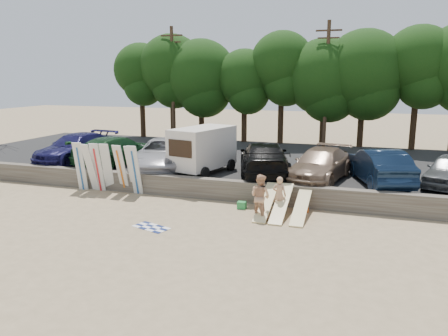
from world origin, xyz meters
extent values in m
plane|color=tan|center=(0.00, 0.00, 0.00)|extent=(120.00, 120.00, 0.00)
cube|color=#6B6356|center=(0.00, 3.00, 0.50)|extent=(44.00, 0.50, 1.00)
cube|color=#282828|center=(0.00, 10.50, 0.35)|extent=(44.00, 14.50, 0.70)
cylinder|color=#382616|center=(-13.67, 17.60, 2.63)|extent=(0.44, 0.44, 3.86)
sphere|color=#1F4112|center=(-13.67, 17.60, 6.40)|extent=(4.55, 4.55, 4.55)
cylinder|color=#382616|center=(-10.78, 17.60, 2.71)|extent=(0.44, 0.44, 4.02)
sphere|color=#1F4112|center=(-10.78, 17.60, 6.63)|extent=(5.40, 5.40, 5.40)
cylinder|color=#382616|center=(-8.19, 17.60, 2.48)|extent=(0.44, 0.44, 3.56)
sphere|color=#1F4112|center=(-8.19, 17.60, 5.95)|extent=(5.85, 5.85, 5.85)
cylinder|color=#382616|center=(-4.48, 17.50, 2.41)|extent=(0.44, 0.44, 3.43)
sphere|color=#1F4112|center=(-4.48, 17.50, 5.77)|extent=(4.50, 4.50, 4.50)
cylinder|color=#382616|center=(-1.53, 17.60, 2.78)|extent=(0.44, 0.44, 4.17)
sphere|color=#1F4112|center=(-1.53, 17.60, 6.85)|extent=(4.89, 4.89, 4.89)
cylinder|color=#382616|center=(1.72, 17.60, 2.43)|extent=(0.44, 0.44, 3.46)
sphere|color=#1F4112|center=(1.72, 17.60, 5.81)|extent=(5.78, 5.78, 5.78)
cylinder|color=#382616|center=(4.49, 17.60, 2.57)|extent=(0.44, 0.44, 3.75)
sphere|color=#1F4112|center=(4.49, 17.60, 6.24)|extent=(6.02, 6.02, 6.02)
cylinder|color=#382616|center=(8.09, 17.60, 2.80)|extent=(0.44, 0.44, 4.19)
sphere|color=#1F4112|center=(8.09, 17.60, 6.90)|extent=(5.01, 5.01, 5.01)
cylinder|color=#473321|center=(-10.00, 16.00, 5.20)|extent=(0.26, 0.26, 9.00)
cube|color=#473321|center=(-10.00, 16.00, 9.00)|extent=(1.80, 0.12, 0.12)
cube|color=#473321|center=(-10.00, 16.00, 8.50)|extent=(1.50, 0.10, 0.10)
cylinder|color=#473321|center=(2.00, 16.00, 5.20)|extent=(0.26, 0.26, 9.00)
cube|color=#473321|center=(2.00, 16.00, 9.00)|extent=(1.80, 0.12, 0.12)
cube|color=#473321|center=(2.00, 16.00, 8.50)|extent=(1.50, 0.10, 0.10)
cube|color=silver|center=(-3.42, 5.44, 2.11)|extent=(2.86, 4.24, 2.13)
cube|color=black|center=(-3.91, 3.54, 2.30)|extent=(1.42, 0.40, 0.87)
cylinder|color=black|center=(-4.72, 4.48, 1.02)|extent=(0.35, 0.67, 0.64)
cylinder|color=black|center=(-2.75, 3.96, 1.02)|extent=(0.35, 0.67, 0.64)
cylinder|color=black|center=(-4.08, 6.92, 1.02)|extent=(0.35, 0.67, 0.64)
cylinder|color=black|center=(-2.11, 6.40, 1.02)|extent=(0.35, 0.67, 0.64)
imported|color=#151446|center=(-11.96, 5.94, 1.56)|extent=(3.03, 6.13, 1.71)
imported|color=#163C1D|center=(-9.06, 6.06, 1.54)|extent=(3.98, 6.26, 1.69)
imported|color=#AEADB3|center=(-5.98, 5.81, 1.55)|extent=(4.12, 6.58, 1.70)
imported|color=black|center=(-0.12, 5.88, 1.59)|extent=(4.08, 6.57, 1.78)
imported|color=#7F6550|center=(2.83, 5.59, 1.49)|extent=(3.22, 5.79, 1.59)
imported|color=#0D1B31|center=(5.64, 5.79, 1.57)|extent=(3.34, 5.57, 1.73)
cube|color=silver|center=(-9.06, 2.38, 1.28)|extent=(0.56, 0.58, 2.57)
cube|color=silver|center=(-8.44, 2.38, 1.26)|extent=(0.62, 0.83, 2.52)
cube|color=silver|center=(-8.06, 2.44, 1.28)|extent=(0.52, 0.60, 2.56)
cube|color=silver|center=(-7.56, 2.56, 1.28)|extent=(0.56, 0.67, 2.55)
cube|color=silver|center=(-6.74, 2.54, 1.26)|extent=(0.54, 0.76, 2.53)
cube|color=silver|center=(-6.09, 2.58, 1.25)|extent=(0.52, 0.81, 2.51)
cube|color=silver|center=(-5.90, 2.47, 1.27)|extent=(0.52, 0.66, 2.55)
cube|color=#FDE69F|center=(1.02, 1.52, 0.53)|extent=(0.56, 2.85, 1.06)
cube|color=#FDE69F|center=(1.70, 1.47, 0.55)|extent=(0.56, 2.84, 1.09)
cube|color=#FDE69F|center=(2.54, 1.53, 0.48)|extent=(0.56, 2.88, 0.97)
imported|color=tan|center=(1.55, 1.69, 0.83)|extent=(0.63, 0.44, 1.65)
imported|color=tan|center=(0.92, 0.80, 0.95)|extent=(1.14, 1.04, 1.90)
cube|color=green|center=(-0.19, 1.88, 0.16)|extent=(0.39, 0.31, 0.32)
cube|color=#D55919|center=(2.58, 2.29, 0.11)|extent=(0.37, 0.35, 0.22)
plane|color=white|center=(-2.89, -1.66, 0.01)|extent=(1.89, 1.89, 0.00)
camera|label=1|loc=(4.98, -16.32, 5.83)|focal=35.00mm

